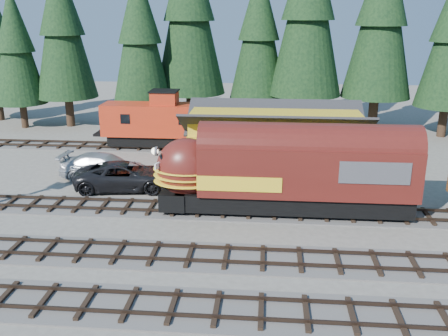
# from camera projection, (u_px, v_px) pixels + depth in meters

# --- Properties ---
(ground) EXTENTS (120.00, 120.00, 0.00)m
(ground) POSITION_uv_depth(u_px,v_px,m) (275.00, 243.00, 26.15)
(ground) COLOR #6B665B
(ground) RESTS_ON ground
(track_siding) EXTENTS (68.00, 3.20, 0.33)m
(track_siding) POSITION_uv_depth(u_px,v_px,m) (446.00, 218.00, 29.09)
(track_siding) COLOR #4C4947
(track_siding) RESTS_ON ground
(track_spur) EXTENTS (32.00, 3.20, 0.33)m
(track_spur) POSITION_uv_depth(u_px,v_px,m) (159.00, 148.00, 44.06)
(track_spur) COLOR #4C4947
(track_spur) RESTS_ON ground
(depot) EXTENTS (12.80, 7.00, 5.30)m
(depot) POSITION_uv_depth(u_px,v_px,m) (275.00, 139.00, 35.23)
(depot) COLOR gold
(depot) RESTS_ON ground
(conifer_backdrop) EXTENTS (79.69, 22.55, 17.22)m
(conifer_backdrop) POSITION_uv_depth(u_px,v_px,m) (357.00, 25.00, 45.90)
(conifer_backdrop) COLOR black
(conifer_backdrop) RESTS_ON ground
(locomotive) EXTENTS (15.41, 3.06, 4.19)m
(locomotive) POSITION_uv_depth(u_px,v_px,m) (279.00, 174.00, 29.19)
(locomotive) COLOR black
(locomotive) RESTS_ON ground
(caboose) EXTENTS (9.05, 2.62, 4.70)m
(caboose) POSITION_uv_depth(u_px,v_px,m) (156.00, 122.00, 43.39)
(caboose) COLOR black
(caboose) RESTS_ON ground
(pickup_truck_a) EXTENTS (7.05, 3.95, 1.86)m
(pickup_truck_a) POSITION_uv_depth(u_px,v_px,m) (125.00, 176.00, 33.74)
(pickup_truck_a) COLOR black
(pickup_truck_a) RESTS_ON ground
(pickup_truck_b) EXTENTS (6.56, 3.01, 1.86)m
(pickup_truck_b) POSITION_uv_depth(u_px,v_px,m) (105.00, 167.00, 35.72)
(pickup_truck_b) COLOR #AEB2B6
(pickup_truck_b) RESTS_ON ground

